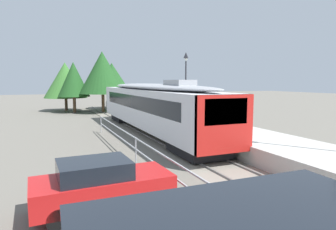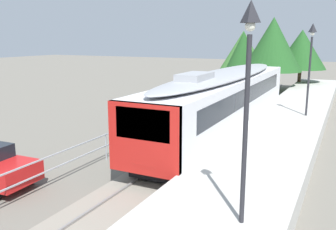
{
  "view_description": "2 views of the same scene",
  "coord_description": "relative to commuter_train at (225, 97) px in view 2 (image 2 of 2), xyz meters",
  "views": [
    {
      "loc": [
        -7.08,
        8.18,
        3.8
      ],
      "look_at": [
        -1.0,
        22.64,
        2.0
      ],
      "focal_mm": 31.45,
      "sensor_mm": 36.0,
      "label": 1
    },
    {
      "loc": [
        6.19,
        8.16,
        5.41
      ],
      "look_at": [
        -1.0,
        22.64,
        2.0
      ],
      "focal_mm": 38.97,
      "sensor_mm": 36.0,
      "label": 2
    }
  ],
  "objects": [
    {
      "name": "commuter_train",
      "position": [
        0.0,
        0.0,
        0.0
      ],
      "size": [
        2.82,
        18.84,
        3.74
      ],
      "color": "silver",
      "rests_on": "track_rails"
    },
    {
      "name": "ground_plane",
      "position": [
        -3.0,
        -5.94,
        -2.14
      ],
      "size": [
        160.0,
        160.0,
        0.0
      ],
      "primitive_type": "plane",
      "color": "#6B665B"
    },
    {
      "name": "tree_behind_carpark",
      "position": [
        -0.54,
        16.12,
        2.7
      ],
      "size": [
        5.6,
        5.6,
        7.37
      ],
      "color": "brown",
      "rests_on": "ground"
    },
    {
      "name": "platform_lamp_mid_platform",
      "position": [
        4.11,
        -11.46,
        2.48
      ],
      "size": [
        0.34,
        0.34,
        5.35
      ],
      "color": "#232328",
      "rests_on": "station_platform"
    },
    {
      "name": "tree_behind_station_far",
      "position": [
        -4.52,
        20.35,
        1.8
      ],
      "size": [
        5.39,
        5.39,
        6.21
      ],
      "color": "brown",
      "rests_on": "ground"
    },
    {
      "name": "track_rails",
      "position": [
        0.0,
        -5.94,
        -2.11
      ],
      "size": [
        3.2,
        60.0,
        0.14
      ],
      "color": "gray",
      "rests_on": "ground"
    },
    {
      "name": "tree_distant_centre",
      "position": [
        -3.74,
        17.56,
        1.89
      ],
      "size": [
        3.78,
        3.78,
        6.13
      ],
      "color": "brown",
      "rests_on": "ground"
    },
    {
      "name": "platform_lamp_far_end",
      "position": [
        4.11,
        2.93,
        2.48
      ],
      "size": [
        0.34,
        0.34,
        5.35
      ],
      "color": "#232328",
      "rests_on": "station_platform"
    },
    {
      "name": "tree_distant_left",
      "position": [
        1.55,
        20.61,
        2.13
      ],
      "size": [
        5.11,
        5.11,
        6.29
      ],
      "color": "brown",
      "rests_on": "ground"
    },
    {
      "name": "station_platform",
      "position": [
        3.25,
        -5.94,
        -1.69
      ],
      "size": [
        3.9,
        60.0,
        0.9
      ],
      "primitive_type": "cube",
      "color": "#B7B5AD",
      "rests_on": "ground"
    }
  ]
}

